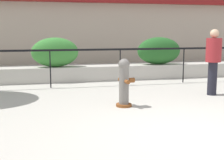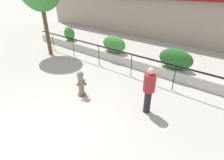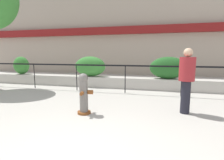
# 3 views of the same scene
# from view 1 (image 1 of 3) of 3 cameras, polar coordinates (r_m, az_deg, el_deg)

# --- Properties ---
(ground_plane) EXTENTS (120.00, 120.00, 0.00)m
(ground_plane) POSITION_cam_1_polar(r_m,az_deg,el_deg) (5.35, 14.88, -9.72)
(ground_plane) COLOR #B2ADA3
(planter_wall_low) EXTENTS (18.00, 0.70, 0.50)m
(planter_wall_low) POSITION_cam_1_polar(r_m,az_deg,el_deg) (10.83, 0.04, 1.37)
(planter_wall_low) COLOR #B7B2A8
(planter_wall_low) RESTS_ON ground
(fence_railing_segment) EXTENTS (15.00, 0.05, 1.15)m
(fence_railing_segment) POSITION_cam_1_polar(r_m,az_deg,el_deg) (9.69, 1.51, 5.03)
(fence_railing_segment) COLOR black
(fence_railing_segment) RESTS_ON ground
(hedge_bush_1) EXTENTS (1.54, 0.70, 0.97)m
(hedge_bush_1) POSITION_cam_1_polar(r_m,az_deg,el_deg) (10.50, -10.38, 5.01)
(hedge_bush_1) COLOR #387F33
(hedge_bush_1) RESTS_ON planter_wall_low
(hedge_bush_2) EXTENTS (1.60, 0.67, 0.96)m
(hedge_bush_2) POSITION_cam_1_polar(r_m,az_deg,el_deg) (11.27, 8.58, 5.31)
(hedge_bush_2) COLOR #235B23
(hedge_bush_2) RESTS_ON planter_wall_low
(fire_hydrant) EXTENTS (0.46, 0.48, 1.08)m
(fire_hydrant) POSITION_cam_1_polar(r_m,az_deg,el_deg) (6.96, 2.24, -0.41)
(fire_hydrant) COLOR brown
(fire_hydrant) RESTS_ON ground
(pedestrian) EXTENTS (0.45, 0.45, 1.73)m
(pedestrian) POSITION_cam_1_polar(r_m,az_deg,el_deg) (8.59, 18.04, 3.88)
(pedestrian) COLOR black
(pedestrian) RESTS_ON ground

